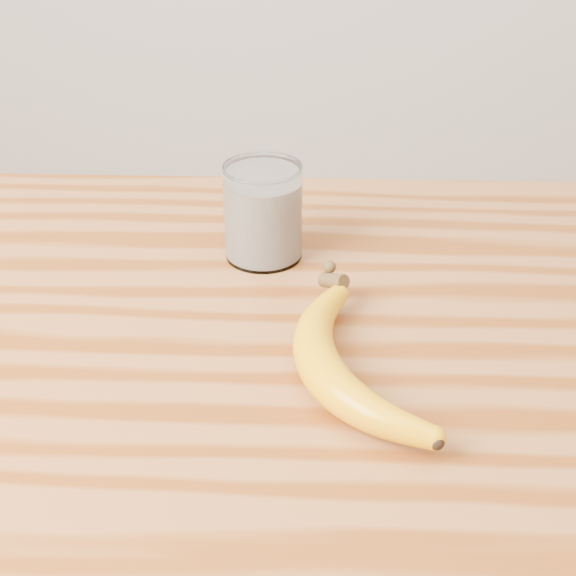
{
  "coord_description": "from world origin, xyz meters",
  "views": [
    {
      "loc": [
        -0.09,
        -0.64,
        1.36
      ],
      "look_at": [
        -0.11,
        0.06,
        0.93
      ],
      "focal_mm": 50.0,
      "sensor_mm": 36.0,
      "label": 1
    }
  ],
  "objects": [
    {
      "name": "table",
      "position": [
        0.0,
        0.0,
        0.77
      ],
      "size": [
        1.2,
        0.8,
        0.9
      ],
      "color": "#92582B",
      "rests_on": "ground"
    },
    {
      "name": "smoothie_glass",
      "position": [
        -0.15,
        0.18,
        0.95
      ],
      "size": [
        0.09,
        0.09,
        0.11
      ],
      "color": "white",
      "rests_on": "table"
    },
    {
      "name": "banana",
      "position": [
        -0.08,
        -0.06,
        0.92
      ],
      "size": [
        0.22,
        0.36,
        0.04
      ],
      "primitive_type": null,
      "rotation": [
        0.0,
        0.0,
        0.33
      ],
      "color": "orange",
      "rests_on": "table"
    }
  ]
}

